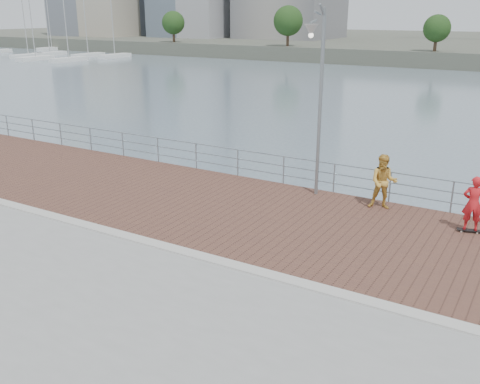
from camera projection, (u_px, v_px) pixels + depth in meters
The scene contains 9 objects.
water at pixel (204, 322), 15.14m from camera, with size 400.00×400.00×0.00m, color slate.
brick_lane at pixel (265, 216), 17.42m from camera, with size 40.00×6.80×0.02m, color brown.
curb at pixel (202, 257), 14.49m from camera, with size 40.00×0.40×0.06m, color #B7B5AD.
guardrail at pixel (308, 171), 19.97m from camera, with size 39.06×0.06×1.13m.
street_lamp at pixel (317, 71), 17.71m from camera, with size 0.46×1.33×6.28m.
skateboard at pixel (469, 230), 16.10m from camera, with size 0.72×0.34×0.08m.
skateboarder at pixel (473, 203), 15.82m from camera, with size 0.61×0.40×1.68m, color red.
bystander at pixel (383, 182), 17.78m from camera, with size 0.91×0.71×1.86m, color gold.
marina at pixel (45, 54), 103.93m from camera, with size 32.09×26.32×10.72m.
Camera 1 is at (7.62, -10.77, 6.34)m, focal length 40.00 mm.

